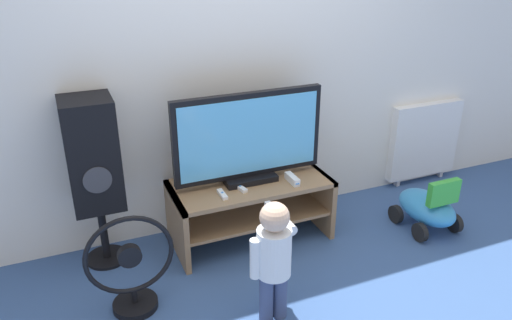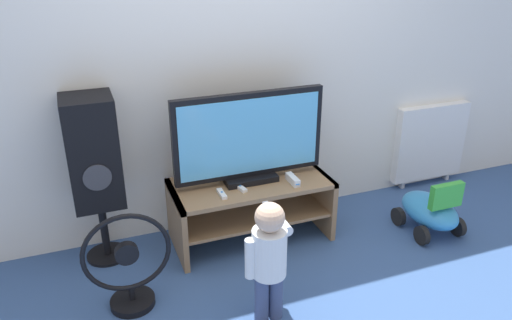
{
  "view_description": "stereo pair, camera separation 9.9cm",
  "coord_description": "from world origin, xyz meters",
  "px_view_note": "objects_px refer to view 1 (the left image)",
  "views": [
    {
      "loc": [
        -1.14,
        -2.55,
        1.97
      ],
      "look_at": [
        0.0,
        0.15,
        0.65
      ],
      "focal_mm": 35.0,
      "sensor_mm": 36.0,
      "label": 1
    },
    {
      "loc": [
        -1.04,
        -2.59,
        1.97
      ],
      "look_at": [
        0.0,
        0.15,
        0.65
      ],
      "focal_mm": 35.0,
      "sensor_mm": 36.0,
      "label": 2
    }
  ],
  "objects_px": {
    "ride_on_toy": "(427,207)",
    "radiator": "(424,140)",
    "game_console": "(292,179)",
    "speaker_tower": "(93,158)",
    "child": "(274,252)",
    "television": "(249,139)",
    "remote_primary": "(222,194)",
    "floor_fan": "(131,269)",
    "remote_secondary": "(240,188)"
  },
  "relations": [
    {
      "from": "radiator",
      "to": "remote_primary",
      "type": "bearing_deg",
      "value": -168.86
    },
    {
      "from": "television",
      "to": "child",
      "type": "relative_size",
      "value": 1.4
    },
    {
      "from": "remote_primary",
      "to": "radiator",
      "type": "bearing_deg",
      "value": 11.14
    },
    {
      "from": "radiator",
      "to": "ride_on_toy",
      "type": "bearing_deg",
      "value": -126.24
    },
    {
      "from": "television",
      "to": "game_console",
      "type": "xyz_separation_m",
      "value": [
        0.26,
        -0.15,
        -0.28
      ]
    },
    {
      "from": "speaker_tower",
      "to": "ride_on_toy",
      "type": "relative_size",
      "value": 2.25
    },
    {
      "from": "floor_fan",
      "to": "game_console",
      "type": "bearing_deg",
      "value": 14.75
    },
    {
      "from": "child",
      "to": "radiator",
      "type": "distance_m",
      "value": 2.17
    },
    {
      "from": "child",
      "to": "radiator",
      "type": "height_order",
      "value": "child"
    },
    {
      "from": "game_console",
      "to": "speaker_tower",
      "type": "xyz_separation_m",
      "value": [
        -1.24,
        0.25,
        0.27
      ]
    },
    {
      "from": "remote_primary",
      "to": "child",
      "type": "height_order",
      "value": "child"
    },
    {
      "from": "remote_secondary",
      "to": "ride_on_toy",
      "type": "relative_size",
      "value": 0.27
    },
    {
      "from": "remote_primary",
      "to": "child",
      "type": "distance_m",
      "value": 0.68
    },
    {
      "from": "child",
      "to": "speaker_tower",
      "type": "xyz_separation_m",
      "value": [
        -0.79,
        0.93,
        0.31
      ]
    },
    {
      "from": "television",
      "to": "speaker_tower",
      "type": "xyz_separation_m",
      "value": [
        -0.98,
        0.1,
        -0.01
      ]
    },
    {
      "from": "remote_primary",
      "to": "ride_on_toy",
      "type": "relative_size",
      "value": 0.26
    },
    {
      "from": "remote_secondary",
      "to": "ride_on_toy",
      "type": "bearing_deg",
      "value": -12.55
    },
    {
      "from": "television",
      "to": "remote_secondary",
      "type": "relative_size",
      "value": 7.65
    },
    {
      "from": "game_console",
      "to": "television",
      "type": "bearing_deg",
      "value": 150.47
    },
    {
      "from": "remote_primary",
      "to": "remote_secondary",
      "type": "relative_size",
      "value": 0.97
    },
    {
      "from": "remote_secondary",
      "to": "remote_primary",
      "type": "bearing_deg",
      "value": -163.31
    },
    {
      "from": "ride_on_toy",
      "to": "radiator",
      "type": "relative_size",
      "value": 0.7
    },
    {
      "from": "television",
      "to": "radiator",
      "type": "height_order",
      "value": "television"
    },
    {
      "from": "television",
      "to": "ride_on_toy",
      "type": "bearing_deg",
      "value": -17.92
    },
    {
      "from": "game_console",
      "to": "child",
      "type": "bearing_deg",
      "value": -123.52
    },
    {
      "from": "remote_primary",
      "to": "remote_secondary",
      "type": "distance_m",
      "value": 0.14
    },
    {
      "from": "speaker_tower",
      "to": "child",
      "type": "bearing_deg",
      "value": -49.67
    },
    {
      "from": "television",
      "to": "game_console",
      "type": "distance_m",
      "value": 0.41
    },
    {
      "from": "child",
      "to": "radiator",
      "type": "bearing_deg",
      "value": 29.28
    },
    {
      "from": "television",
      "to": "remote_primary",
      "type": "relative_size",
      "value": 7.9
    },
    {
      "from": "remote_primary",
      "to": "floor_fan",
      "type": "bearing_deg",
      "value": -154.89
    },
    {
      "from": "remote_secondary",
      "to": "child",
      "type": "bearing_deg",
      "value": -97.04
    },
    {
      "from": "child",
      "to": "floor_fan",
      "type": "relative_size",
      "value": 1.21
    },
    {
      "from": "television",
      "to": "game_console",
      "type": "bearing_deg",
      "value": -29.53
    },
    {
      "from": "ride_on_toy",
      "to": "radiator",
      "type": "xyz_separation_m",
      "value": [
        0.47,
        0.64,
        0.21
      ]
    },
    {
      "from": "speaker_tower",
      "to": "remote_primary",
      "type": "bearing_deg",
      "value": -18.53
    },
    {
      "from": "remote_secondary",
      "to": "radiator",
      "type": "xyz_separation_m",
      "value": [
        1.81,
        0.34,
        -0.07
      ]
    },
    {
      "from": "television",
      "to": "remote_secondary",
      "type": "bearing_deg",
      "value": -135.54
    },
    {
      "from": "game_console",
      "to": "radiator",
      "type": "xyz_separation_m",
      "value": [
        1.45,
        0.39,
        -0.09
      ]
    },
    {
      "from": "game_console",
      "to": "floor_fan",
      "type": "xyz_separation_m",
      "value": [
        -1.15,
        -0.3,
        -0.2
      ]
    },
    {
      "from": "game_console",
      "to": "speaker_tower",
      "type": "relative_size",
      "value": 0.14
    },
    {
      "from": "remote_secondary",
      "to": "floor_fan",
      "type": "relative_size",
      "value": 0.22
    },
    {
      "from": "child",
      "to": "ride_on_toy",
      "type": "relative_size",
      "value": 1.48
    },
    {
      "from": "television",
      "to": "ride_on_toy",
      "type": "relative_size",
      "value": 2.07
    },
    {
      "from": "floor_fan",
      "to": "speaker_tower",
      "type": "bearing_deg",
      "value": 98.95
    },
    {
      "from": "television",
      "to": "remote_primary",
      "type": "bearing_deg",
      "value": -149.43
    },
    {
      "from": "remote_primary",
      "to": "radiator",
      "type": "height_order",
      "value": "radiator"
    },
    {
      "from": "remote_primary",
      "to": "speaker_tower",
      "type": "relative_size",
      "value": 0.12
    },
    {
      "from": "remote_primary",
      "to": "floor_fan",
      "type": "relative_size",
      "value": 0.21
    },
    {
      "from": "child",
      "to": "floor_fan",
      "type": "distance_m",
      "value": 0.81
    }
  ]
}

